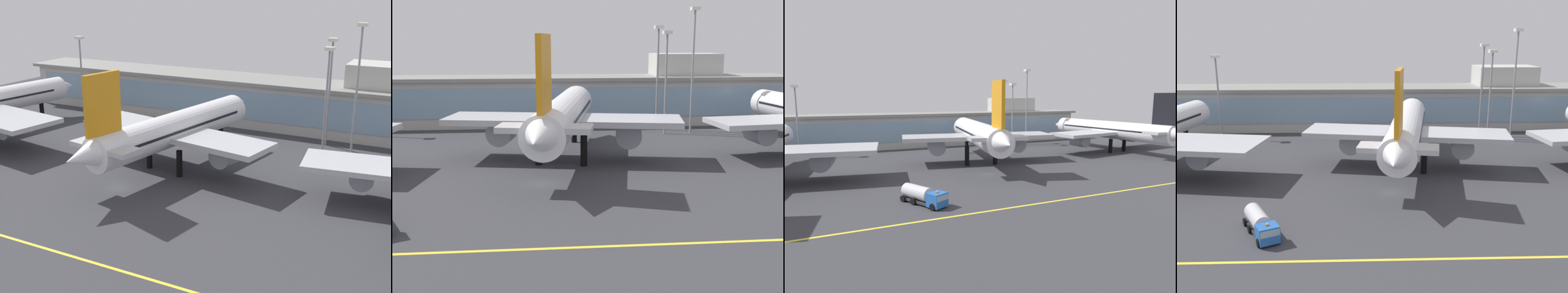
% 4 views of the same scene
% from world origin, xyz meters
% --- Properties ---
extents(ground_plane, '(180.00, 180.00, 0.00)m').
position_xyz_m(ground_plane, '(0.00, 0.00, 0.00)').
color(ground_plane, '#38383D').
extents(taxiway_centreline_stripe, '(144.00, 0.50, 0.01)m').
position_xyz_m(taxiway_centreline_stripe, '(0.00, -22.00, 0.01)').
color(taxiway_centreline_stripe, yellow).
rests_on(taxiway_centreline_stripe, ground).
extents(terminal_building, '(120.56, 14.00, 16.66)m').
position_xyz_m(terminal_building, '(1.93, 50.73, 6.23)').
color(terminal_building, beige).
rests_on(terminal_building, ground).
extents(airliner_near_right, '(39.63, 50.16, 20.55)m').
position_xyz_m(airliner_near_right, '(3.68, 13.26, 7.53)').
color(airliner_near_right, black).
rests_on(airliner_near_right, ground).
extents(fuel_tanker_truck, '(6.32, 9.15, 2.90)m').
position_xyz_m(fuel_tanker_truck, '(-18.23, -14.86, 1.51)').
color(fuel_tanker_truck, black).
rests_on(fuel_tanker_truck, ground).
extents(apron_light_mast_west, '(1.80, 1.80, 20.38)m').
position_xyz_m(apron_light_mast_west, '(-39.63, 40.02, 13.64)').
color(apron_light_mast_west, gray).
rests_on(apron_light_mast_west, ground).
extents(apron_light_mast_centre, '(1.80, 1.80, 21.72)m').
position_xyz_m(apron_light_mast_centre, '(26.38, 35.77, 14.39)').
color(apron_light_mast_centre, gray).
rests_on(apron_light_mast_centre, ground).
extents(apron_light_mast_east, '(1.80, 1.80, 26.54)m').
position_xyz_m(apron_light_mast_east, '(32.16, 36.03, 17.06)').
color(apron_light_mast_east, gray).
rests_on(apron_light_mast_east, ground).
extents(apron_light_mast_far_east, '(1.80, 1.80, 22.94)m').
position_xyz_m(apron_light_mast_far_east, '(25.74, 40.93, 15.08)').
color(apron_light_mast_far_east, gray).
rests_on(apron_light_mast_far_east, ground).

